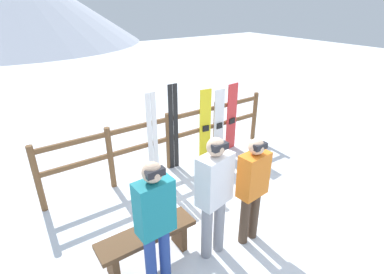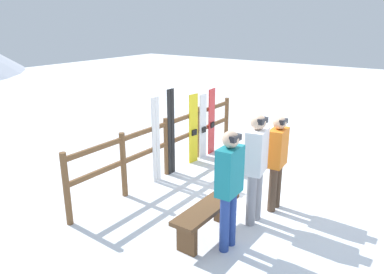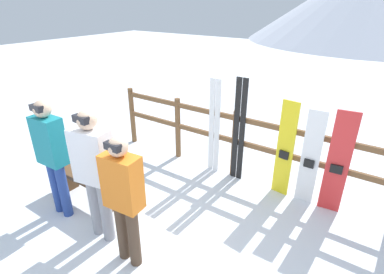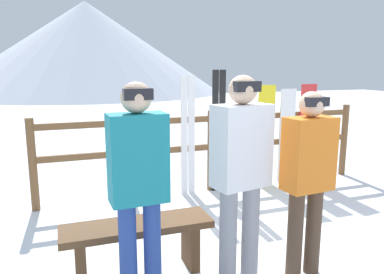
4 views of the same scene
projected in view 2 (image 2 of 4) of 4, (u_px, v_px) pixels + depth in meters
name	position (u px, v px, depth m)	size (l,w,h in m)	color
ground_plane	(264.00, 202.00, 6.34)	(40.00, 40.00, 0.00)	white
fence	(166.00, 142.00, 7.29)	(4.78, 0.10, 1.15)	brown
bench	(206.00, 215.00, 5.24)	(1.25, 0.36, 0.47)	brown
person_white	(256.00, 162.00, 5.45)	(0.48, 0.33, 1.69)	gray
person_orange	(277.00, 157.00, 5.86)	(0.42, 0.26, 1.56)	#4C3828
person_teal	(229.00, 182.00, 4.81)	(0.41, 0.24, 1.66)	navy
ski_pair_white	(156.00, 140.00, 6.94)	(0.19, 0.02, 1.63)	white
ski_pair_black	(171.00, 132.00, 7.28)	(0.19, 0.02, 1.71)	black
snowboard_yellow	(193.00, 129.00, 7.90)	(0.26, 0.08, 1.49)	yellow
snowboard_white	(203.00, 127.00, 8.19)	(0.25, 0.06, 1.43)	white
snowboard_red	(212.00, 122.00, 8.46)	(0.29, 0.08, 1.49)	red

